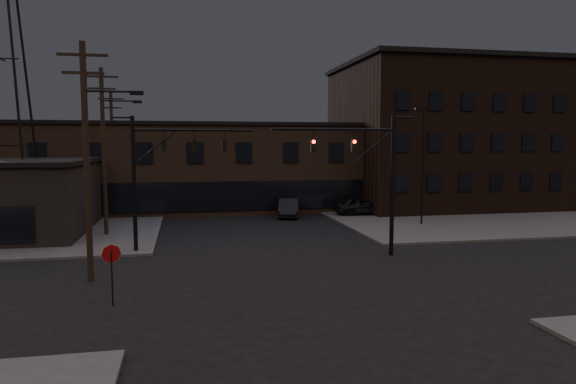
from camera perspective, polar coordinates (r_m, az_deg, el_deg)
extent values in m
plane|color=black|center=(24.29, 1.13, -9.94)|extent=(140.00, 140.00, 0.00)
cube|color=#474744|center=(52.79, 19.60, -1.77)|extent=(30.00, 30.00, 0.15)
cube|color=#4C3628|center=(51.17, -5.67, 2.71)|extent=(40.00, 12.00, 8.00)
cube|color=black|center=(55.87, 17.71, 5.79)|extent=(22.00, 16.00, 14.00)
cylinder|color=black|center=(29.81, 11.53, 0.64)|extent=(0.24, 0.24, 8.00)
cylinder|color=black|center=(28.54, 5.11, 6.95)|extent=(7.00, 0.14, 0.14)
cube|color=#FF140C|center=(28.88, 7.33, 5.13)|extent=(0.28, 0.22, 0.70)
cube|color=#FF140C|center=(28.22, 2.82, 5.16)|extent=(0.28, 0.22, 0.70)
cylinder|color=black|center=(31.09, -16.73, 0.72)|extent=(0.24, 0.24, 8.00)
cylinder|color=black|center=(30.87, -10.37, 6.77)|extent=(7.00, 0.14, 0.14)
cube|color=black|center=(30.88, -13.60, 5.04)|extent=(0.28, 0.22, 0.70)
cube|color=black|center=(30.87, -10.34, 5.10)|extent=(0.28, 0.22, 0.70)
cube|color=black|center=(30.95, -7.09, 5.15)|extent=(0.28, 0.22, 0.70)
cylinder|color=black|center=(21.73, -18.97, -9.10)|extent=(0.06, 0.06, 2.20)
cylinder|color=maroon|center=(21.53, -19.04, -6.50)|extent=(0.72, 0.33, 0.76)
cylinder|color=black|center=(25.27, -21.47, 2.93)|extent=(0.28, 0.28, 11.00)
cube|color=black|center=(25.55, -21.87, 13.97)|extent=(2.20, 0.12, 0.12)
cube|color=black|center=(25.44, -21.80, 12.19)|extent=(1.80, 0.12, 0.12)
cube|color=black|center=(25.05, -16.46, 10.51)|extent=(0.60, 0.25, 0.18)
cylinder|color=black|center=(37.26, -19.79, 4.08)|extent=(0.28, 0.28, 11.50)
cube|color=black|center=(37.52, -20.05, 11.96)|extent=(2.20, 0.12, 0.12)
cube|color=black|center=(37.43, -20.01, 10.74)|extent=(1.80, 0.12, 0.12)
cube|color=black|center=(37.10, -16.40, 9.58)|extent=(0.60, 0.25, 0.18)
cylinder|color=black|center=(49.29, -18.91, 4.08)|extent=(0.28, 0.28, 11.00)
cube|color=black|center=(49.44, -19.09, 9.77)|extent=(2.20, 0.12, 0.12)
cube|color=black|center=(49.38, -19.06, 8.84)|extent=(1.80, 0.12, 0.12)
cylinder|color=black|center=(41.10, 14.75, 2.58)|extent=(0.14, 0.14, 9.00)
cube|color=black|center=(40.92, 14.27, 8.95)|extent=(0.50, 0.28, 0.18)
cube|color=black|center=(41.36, 15.53, 8.88)|extent=(0.50, 0.28, 0.18)
cylinder|color=black|center=(48.33, 18.54, 2.88)|extent=(0.14, 0.14, 9.00)
cube|color=black|center=(48.12, 18.18, 8.31)|extent=(0.50, 0.28, 0.18)
cube|color=black|center=(48.61, 19.22, 8.24)|extent=(0.50, 0.28, 0.18)
imported|color=black|center=(45.69, 8.05, -1.52)|extent=(4.57, 1.84, 1.56)
imported|color=#B3B4B6|center=(50.52, 13.02, -1.02)|extent=(5.16, 2.87, 1.42)
imported|color=black|center=(44.86, 0.07, -1.75)|extent=(2.70, 5.12, 1.61)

